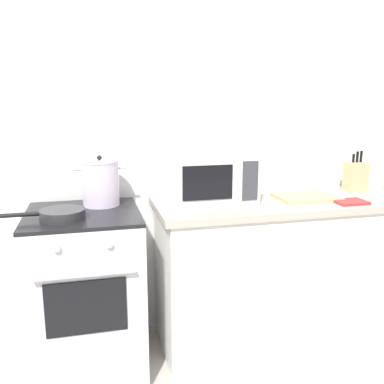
% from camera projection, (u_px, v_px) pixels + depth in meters
% --- Properties ---
extents(back_wall, '(4.40, 0.10, 2.50)m').
position_uv_depth(back_wall, '(185.00, 141.00, 2.68)').
color(back_wall, silver).
rests_on(back_wall, ground_plane).
extents(lower_cabinet_right, '(1.64, 0.56, 0.88)m').
position_uv_depth(lower_cabinet_right, '(290.00, 273.00, 2.66)').
color(lower_cabinet_right, white).
rests_on(lower_cabinet_right, ground_plane).
extents(countertop_right, '(1.70, 0.60, 0.04)m').
position_uv_depth(countertop_right, '(294.00, 202.00, 2.56)').
color(countertop_right, '#ADA393').
rests_on(countertop_right, lower_cabinet_right).
extents(stove, '(0.60, 0.64, 0.92)m').
position_uv_depth(stove, '(87.00, 292.00, 2.34)').
color(stove, silver).
rests_on(stove, ground_plane).
extents(stock_pot, '(0.30, 0.21, 0.29)m').
position_uv_depth(stock_pot, '(100.00, 183.00, 2.37)').
color(stock_pot, silver).
rests_on(stock_pot, stove).
extents(frying_pan, '(0.43, 0.23, 0.05)m').
position_uv_depth(frying_pan, '(61.00, 214.00, 2.11)').
color(frying_pan, '#28282B').
rests_on(frying_pan, stove).
extents(microwave, '(0.50, 0.37, 0.30)m').
position_uv_depth(microwave, '(209.00, 177.00, 2.46)').
color(microwave, white).
rests_on(microwave, countertop_right).
extents(cutting_board, '(0.36, 0.26, 0.02)m').
position_uv_depth(cutting_board, '(306.00, 197.00, 2.55)').
color(cutting_board, tan).
rests_on(cutting_board, countertop_right).
extents(knife_block, '(0.13, 0.10, 0.26)m').
position_uv_depth(knife_block, '(356.00, 176.00, 2.76)').
color(knife_block, tan).
rests_on(knife_block, countertop_right).
extents(oven_mitt, '(0.18, 0.14, 0.02)m').
position_uv_depth(oven_mitt, '(350.00, 202.00, 2.44)').
color(oven_mitt, '#993333').
rests_on(oven_mitt, countertop_right).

